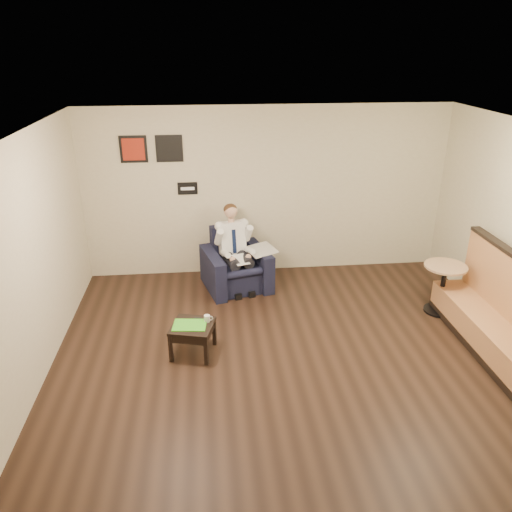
{
  "coord_description": "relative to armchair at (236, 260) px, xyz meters",
  "views": [
    {
      "loc": [
        -0.99,
        -4.93,
        3.7
      ],
      "look_at": [
        -0.37,
        1.2,
        1.03
      ],
      "focal_mm": 35.0,
      "sensor_mm": 36.0,
      "label": 1
    }
  ],
  "objects": [
    {
      "name": "ceiling",
      "position": [
        0.57,
        -2.36,
        2.33
      ],
      "size": [
        6.0,
        6.0,
        0.02
      ],
      "primitive_type": "cube",
      "color": "white",
      "rests_on": "wall_back"
    },
    {
      "name": "seating_sign",
      "position": [
        -0.73,
        0.63,
        1.03
      ],
      "size": [
        0.32,
        0.02,
        0.2
      ],
      "primitive_type": "cube",
      "color": "black",
      "rests_on": "wall_back"
    },
    {
      "name": "ground",
      "position": [
        0.57,
        -2.36,
        -0.47
      ],
      "size": [
        6.0,
        6.0,
        0.0
      ],
      "primitive_type": "plane",
      "color": "black",
      "rests_on": "ground"
    },
    {
      "name": "art_print_left",
      "position": [
        -1.53,
        0.63,
        1.68
      ],
      "size": [
        0.42,
        0.03,
        0.42
      ],
      "primitive_type": "cube",
      "color": "#A12513",
      "rests_on": "wall_back"
    },
    {
      "name": "coffee_mug",
      "position": [
        -0.49,
        -1.76,
        -0.01
      ],
      "size": [
        0.09,
        0.09,
        0.09
      ],
      "primitive_type": "cylinder",
      "rotation": [
        0.0,
        0.0,
        -0.25
      ],
      "color": "white",
      "rests_on": "side_table"
    },
    {
      "name": "side_table",
      "position": [
        -0.67,
        -1.83,
        -0.26
      ],
      "size": [
        0.62,
        0.62,
        0.41
      ],
      "primitive_type": "cube",
      "rotation": [
        0.0,
        0.0,
        -0.25
      ],
      "color": "black",
      "rests_on": "ground"
    },
    {
      "name": "seated_man",
      "position": [
        0.03,
        -0.12,
        0.17
      ],
      "size": [
        0.82,
        1.04,
        1.28
      ],
      "primitive_type": null,
      "rotation": [
        0.0,
        0.0,
        0.25
      ],
      "color": "white",
      "rests_on": "armchair"
    },
    {
      "name": "green_folder",
      "position": [
        -0.71,
        -1.84,
        -0.05
      ],
      "size": [
        0.44,
        0.34,
        0.01
      ],
      "primitive_type": "cube",
      "rotation": [
        0.0,
        0.0,
        -0.11
      ],
      "color": "green",
      "rests_on": "side_table"
    },
    {
      "name": "art_print_right",
      "position": [
        -0.98,
        0.63,
        1.68
      ],
      "size": [
        0.42,
        0.03,
        0.42
      ],
      "primitive_type": "cube",
      "color": "black",
      "rests_on": "wall_back"
    },
    {
      "name": "wall_back",
      "position": [
        0.57,
        0.64,
        0.93
      ],
      "size": [
        6.0,
        0.02,
        2.8
      ],
      "primitive_type": "cube",
      "color": "beige",
      "rests_on": "ground"
    },
    {
      "name": "wall_left",
      "position": [
        -2.43,
        -2.36,
        0.93
      ],
      "size": [
        0.02,
        6.0,
        2.8
      ],
      "primitive_type": "cube",
      "color": "beige",
      "rests_on": "ground"
    },
    {
      "name": "wall_front",
      "position": [
        0.57,
        -5.36,
        0.93
      ],
      "size": [
        6.0,
        0.02,
        2.8
      ],
      "primitive_type": "cube",
      "color": "beige",
      "rests_on": "ground"
    },
    {
      "name": "newspaper",
      "position": [
        0.4,
        -0.0,
        0.17
      ],
      "size": [
        0.54,
        0.61,
        0.01
      ],
      "primitive_type": "cube",
      "rotation": [
        0.0,
        0.0,
        0.3
      ],
      "color": "silver",
      "rests_on": "armchair"
    },
    {
      "name": "smartphone",
      "position": [
        -0.59,
        -1.69,
        -0.05
      ],
      "size": [
        0.14,
        0.11,
        0.01
      ],
      "primitive_type": "cube",
      "rotation": [
        0.0,
        0.0,
        -0.43
      ],
      "color": "black",
      "rests_on": "side_table"
    },
    {
      "name": "cafe_table",
      "position": [
        2.94,
        -1.12,
        -0.09
      ],
      "size": [
        0.7,
        0.7,
        0.75
      ],
      "primitive_type": "cylinder",
      "rotation": [
        0.0,
        0.0,
        0.18
      ],
      "color": "tan",
      "rests_on": "ground"
    },
    {
      "name": "banquette",
      "position": [
        3.16,
        -2.14,
        0.15
      ],
      "size": [
        0.58,
        2.42,
        1.24
      ],
      "primitive_type": "cube",
      "color": "#B17444",
      "rests_on": "ground"
    },
    {
      "name": "lap_papers",
      "position": [
        0.06,
        -0.22,
        0.11
      ],
      "size": [
        0.3,
        0.36,
        0.01
      ],
      "primitive_type": "cube",
      "rotation": [
        0.0,
        0.0,
        0.32
      ],
      "color": "white",
      "rests_on": "seated_man"
    },
    {
      "name": "armchair",
      "position": [
        0.0,
        0.0,
        0.0
      ],
      "size": [
        1.17,
        1.17,
        0.93
      ],
      "primitive_type": "cube",
      "rotation": [
        0.0,
        0.0,
        0.25
      ],
      "color": "black",
      "rests_on": "ground"
    }
  ]
}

